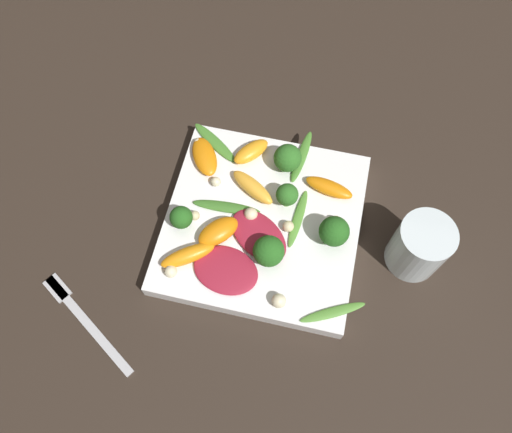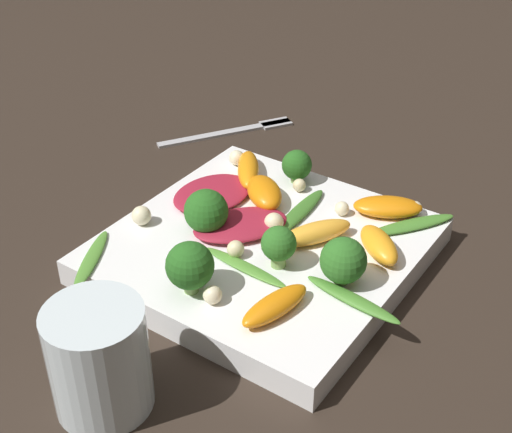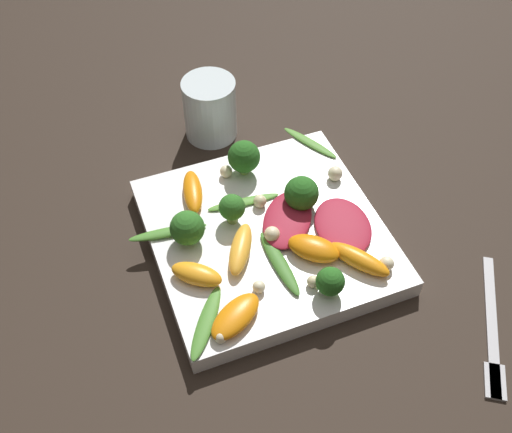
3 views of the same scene
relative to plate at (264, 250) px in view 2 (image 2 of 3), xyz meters
name	(u,v)px [view 2 (image 2 of 3)]	position (x,y,z in m)	size (l,w,h in m)	color
ground_plane	(264,261)	(0.00, 0.00, -0.01)	(2.40, 2.40, 0.00)	#2D231C
plate	(264,250)	(0.00, 0.00, 0.00)	(0.26, 0.26, 0.03)	white
drinking_glass	(98,359)	(-0.21, 0.00, 0.03)	(0.07, 0.07, 0.09)	silver
fork	(241,129)	(0.21, 0.17, -0.01)	(0.16, 0.11, 0.01)	#B2B2B7
radicchio_leaf_0	(243,223)	(0.00, 0.03, 0.02)	(0.11, 0.10, 0.01)	maroon
radicchio_leaf_1	(212,193)	(0.03, 0.08, 0.02)	(0.10, 0.08, 0.01)	maroon
orange_segment_0	(248,170)	(0.08, 0.08, 0.02)	(0.07, 0.06, 0.02)	orange
orange_segment_1	(264,193)	(0.05, 0.04, 0.02)	(0.06, 0.07, 0.02)	orange
orange_segment_2	(275,305)	(-0.08, -0.06, 0.02)	(0.07, 0.04, 0.02)	orange
orange_segment_3	(388,207)	(0.10, -0.08, 0.02)	(0.06, 0.07, 0.02)	orange
orange_segment_4	(316,233)	(0.02, -0.04, 0.02)	(0.07, 0.06, 0.02)	#FCAD33
orange_segment_5	(379,245)	(0.04, -0.10, 0.02)	(0.06, 0.06, 0.02)	orange
broccoli_floret_0	(297,165)	(0.10, 0.03, 0.03)	(0.03, 0.03, 0.04)	#7A9E51
broccoli_floret_1	(343,261)	(-0.02, -0.09, 0.04)	(0.04, 0.04, 0.04)	#7A9E51
broccoli_floret_2	(279,245)	(-0.03, -0.03, 0.03)	(0.03, 0.03, 0.04)	#84AD5B
broccoli_floret_3	(206,212)	(-0.02, 0.05, 0.03)	(0.04, 0.04, 0.04)	#7A9E51
broccoli_floret_4	(190,266)	(-0.10, 0.01, 0.04)	(0.04, 0.04, 0.05)	#84AD5B
arugula_sprig_0	(352,299)	(-0.03, -0.11, 0.02)	(0.02, 0.09, 0.01)	#47842D
arugula_sprig_1	(412,225)	(0.10, -0.10, 0.02)	(0.08, 0.07, 0.01)	#47842D
arugula_sprig_2	(91,259)	(-0.11, 0.11, 0.01)	(0.08, 0.05, 0.00)	#518E33
arugula_sprig_3	(245,267)	(-0.05, -0.01, 0.01)	(0.02, 0.09, 0.00)	#518E33
arugula_sprig_4	(299,212)	(0.05, -0.01, 0.02)	(0.10, 0.02, 0.01)	#3D7528
macadamia_nut_0	(342,209)	(0.08, -0.04, 0.02)	(0.01, 0.01, 0.01)	beige
macadamia_nut_1	(270,221)	(0.02, 0.00, 0.02)	(0.02, 0.02, 0.02)	beige
macadamia_nut_2	(237,158)	(0.10, 0.10, 0.02)	(0.02, 0.02, 0.02)	beige
macadamia_nut_3	(299,185)	(0.09, 0.02, 0.02)	(0.01, 0.01, 0.01)	beige
macadamia_nut_4	(141,216)	(-0.04, 0.11, 0.02)	(0.02, 0.02, 0.02)	beige
macadamia_nut_5	(415,208)	(0.12, -0.10, 0.02)	(0.01, 0.01, 0.01)	beige
macadamia_nut_6	(213,295)	(-0.10, -0.02, 0.02)	(0.02, 0.02, 0.02)	beige
macadamia_nut_7	(236,249)	(-0.04, 0.01, 0.02)	(0.02, 0.02, 0.02)	beige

